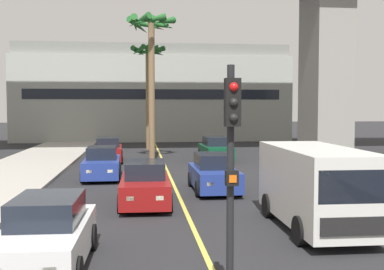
% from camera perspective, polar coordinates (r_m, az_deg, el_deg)
% --- Properties ---
extents(lane_stripe_center, '(0.14, 56.00, 0.01)m').
position_cam_1_polar(lane_stripe_center, '(24.29, -2.64, -4.97)').
color(lane_stripe_center, '#DBCC4C').
rests_on(lane_stripe_center, ground).
extents(pier_building_backdrop, '(28.18, 8.04, 9.86)m').
position_cam_1_polar(pier_building_backdrop, '(51.53, -4.67, 4.86)').
color(pier_building_backdrop, '#ADB2A8').
rests_on(pier_building_backdrop, ground).
extents(car_queue_front, '(1.94, 4.15, 1.56)m').
position_cam_1_polar(car_queue_front, '(31.43, 2.82, -1.75)').
color(car_queue_front, '#0C4728').
rests_on(car_queue_front, ground).
extents(car_queue_second, '(1.86, 4.11, 1.56)m').
position_cam_1_polar(car_queue_second, '(20.12, 2.58, -4.65)').
color(car_queue_second, navy).
rests_on(car_queue_second, ground).
extents(car_queue_third, '(1.91, 4.14, 1.56)m').
position_cam_1_polar(car_queue_third, '(23.96, -10.68, -3.41)').
color(car_queue_third, navy).
rests_on(car_queue_third, ground).
extents(car_queue_fourth, '(1.89, 4.13, 1.56)m').
position_cam_1_polar(car_queue_fourth, '(17.39, -5.60, -5.93)').
color(car_queue_fourth, maroon).
rests_on(car_queue_fourth, ground).
extents(car_queue_fifth, '(1.93, 4.15, 1.56)m').
position_cam_1_polar(car_queue_fifth, '(31.17, -9.96, -1.84)').
color(car_queue_fifth, maroon).
rests_on(car_queue_fifth, ground).
extents(car_queue_sixth, '(1.90, 4.13, 1.56)m').
position_cam_1_polar(car_queue_sixth, '(11.15, -16.90, -11.37)').
color(car_queue_sixth, white).
rests_on(car_queue_sixth, ground).
extents(delivery_van, '(2.19, 5.26, 2.36)m').
position_cam_1_polar(delivery_van, '(14.26, 14.50, -5.78)').
color(delivery_van, silver).
rests_on(delivery_van, ground).
extents(traffic_light_median_near, '(0.24, 0.37, 4.20)m').
position_cam_1_polar(traffic_light_median_near, '(7.66, 4.70, -2.76)').
color(traffic_light_median_near, black).
rests_on(traffic_light_median_near, ground).
extents(palm_tree_near_median, '(3.21, 3.16, 9.35)m').
position_cam_1_polar(palm_tree_near_median, '(30.92, -4.90, 10.71)').
color(palm_tree_near_median, brown).
rests_on(palm_tree_near_median, ground).
extents(palm_tree_mid_median, '(2.97, 3.00, 8.60)m').
position_cam_1_polar(palm_tree_mid_median, '(39.72, -5.20, 7.62)').
color(palm_tree_mid_median, brown).
rests_on(palm_tree_mid_median, ground).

